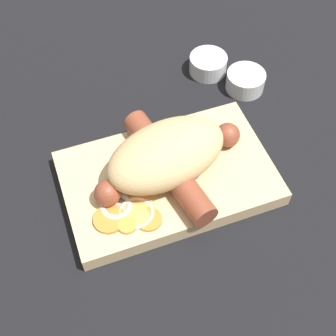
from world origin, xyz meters
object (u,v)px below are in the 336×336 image
food_tray (168,178)px  sausage (170,163)px  condiment_cup_near (245,82)px  bread_roll (164,155)px  condiment_cup_far (208,65)px

food_tray → sausage: size_ratio=1.30×
condiment_cup_near → food_tray: bearing=-143.7°
bread_roll → condiment_cup_far: bearing=51.9°
food_tray → bread_roll: bearing=121.7°
food_tray → sausage: sausage is taller
sausage → condiment_cup_far: sausage is taller
bread_roll → sausage: bread_roll is taller
sausage → condiment_cup_near: sausage is taller
condiment_cup_near → condiment_cup_far: same height
condiment_cup_far → condiment_cup_near: bearing=-53.7°
sausage → condiment_cup_far: bearing=54.0°
bread_roll → condiment_cup_near: 0.20m
food_tray → condiment_cup_far: (0.12, 0.16, 0.00)m
bread_roll → sausage: size_ratio=0.84×
bread_roll → sausage: bearing=-21.2°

